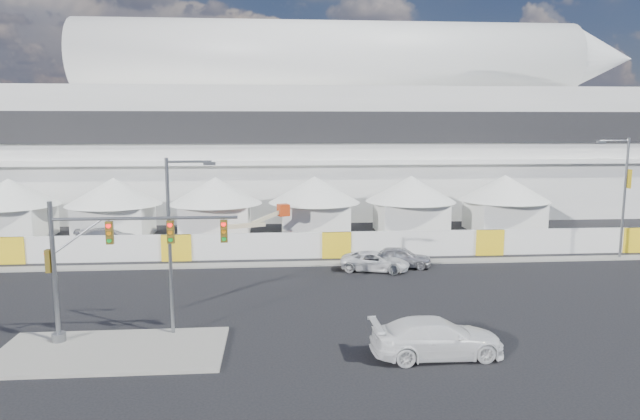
{
  "coord_description": "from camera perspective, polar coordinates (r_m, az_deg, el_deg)",
  "views": [
    {
      "loc": [
        1.35,
        -27.87,
        10.08
      ],
      "look_at": [
        4.39,
        10.0,
        4.38
      ],
      "focal_mm": 32.0,
      "sensor_mm": 36.0,
      "label": 1
    }
  ],
  "objects": [
    {
      "name": "far_curb",
      "position": [
        45.58,
        19.76,
        -4.68
      ],
      "size": [
        80.0,
        1.2,
        0.12
      ],
      "primitive_type": "cube",
      "color": "gray",
      "rests_on": "ground"
    },
    {
      "name": "hoarding_fence",
      "position": [
        43.58,
        1.64,
        -3.5
      ],
      "size": [
        70.0,
        0.25,
        2.0
      ],
      "primitive_type": "cube",
      "color": "white",
      "rests_on": "ground"
    },
    {
      "name": "median_island",
      "position": [
        27.8,
        -20.13,
        -13.12
      ],
      "size": [
        10.0,
        5.0,
        0.15
      ],
      "primitive_type": "cube",
      "color": "gray",
      "rests_on": "ground"
    },
    {
      "name": "sedan_silver",
      "position": [
        41.15,
        8.07,
        -4.69
      ],
      "size": [
        2.65,
        4.6,
        1.47
      ],
      "primitive_type": "imported",
      "rotation": [
        0.0,
        0.0,
        1.35
      ],
      "color": "#B1B1B6",
      "rests_on": "ground"
    },
    {
      "name": "stadium",
      "position": [
        69.76,
        1.48,
        8.01
      ],
      "size": [
        80.0,
        24.8,
        21.98
      ],
      "color": "silver",
      "rests_on": "ground"
    },
    {
      "name": "tent_row",
      "position": [
        52.34,
        -5.48,
        0.88
      ],
      "size": [
        53.4,
        8.4,
        5.4
      ],
      "color": "white",
      "rests_on": "ground"
    },
    {
      "name": "ground",
      "position": [
        29.67,
        -7.06,
        -11.41
      ],
      "size": [
        160.0,
        160.0,
        0.0
      ],
      "primitive_type": "plane",
      "color": "black",
      "rests_on": "ground"
    },
    {
      "name": "lot_car_b",
      "position": [
        50.94,
        22.37,
        -2.72
      ],
      "size": [
        2.87,
        4.49,
        1.42
      ],
      "primitive_type": "imported",
      "rotation": [
        0.0,
        0.0,
        1.88
      ],
      "color": "black",
      "rests_on": "ground"
    },
    {
      "name": "pickup_curb",
      "position": [
        40.02,
        5.54,
        -5.13
      ],
      "size": [
        3.38,
        5.16,
        1.32
      ],
      "primitive_type": "imported",
      "rotation": [
        0.0,
        0.0,
        1.3
      ],
      "color": "white",
      "rests_on": "ground"
    },
    {
      "name": "traffic_mast",
      "position": [
        28.0,
        -21.28,
        -4.99
      ],
      "size": [
        8.66,
        0.64,
        6.54
      ],
      "color": "slate",
      "rests_on": "median_island"
    },
    {
      "name": "streetlight_curb",
      "position": [
        48.21,
        27.99,
        1.83
      ],
      "size": [
        2.7,
        0.61,
        9.12
      ],
      "color": "slate",
      "rests_on": "ground"
    },
    {
      "name": "boom_lift",
      "position": [
        46.6,
        -8.2,
        -2.87
      ],
      "size": [
        7.14,
        2.68,
        3.5
      ],
      "rotation": [
        0.0,
        0.0,
        0.36
      ],
      "color": "#BD3811",
      "rests_on": "ground"
    },
    {
      "name": "streetlight_median",
      "position": [
        27.69,
        -14.38,
        -2.34
      ],
      "size": [
        2.33,
        0.23,
        8.43
      ],
      "color": "gray",
      "rests_on": "median_island"
    },
    {
      "name": "pickup_near",
      "position": [
        26.08,
        11.61,
        -12.4
      ],
      "size": [
        2.59,
        5.92,
        1.69
      ],
      "primitive_type": "imported",
      "rotation": [
        0.0,
        0.0,
        1.61
      ],
      "color": "white",
      "rests_on": "ground"
    },
    {
      "name": "lot_car_c",
      "position": [
        51.12,
        -20.47,
        -2.54
      ],
      "size": [
        3.12,
        5.45,
        1.49
      ],
      "primitive_type": "imported",
      "rotation": [
        0.0,
        0.0,
        1.78
      ],
      "color": "#A5A4A9",
      "rests_on": "ground"
    }
  ]
}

